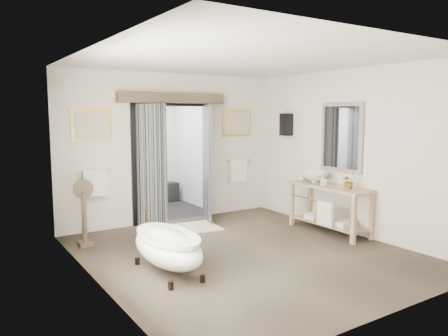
% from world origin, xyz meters
% --- Properties ---
extents(ground_plane, '(5.00, 5.00, 0.00)m').
position_xyz_m(ground_plane, '(0.00, 0.00, 0.00)').
color(ground_plane, brown).
extents(room_shell, '(4.52, 5.02, 2.91)m').
position_xyz_m(room_shell, '(-0.04, -0.13, 1.86)').
color(room_shell, beige).
rests_on(room_shell, ground_plane).
extents(shower_room, '(2.22, 2.01, 2.51)m').
position_xyz_m(shower_room, '(0.00, 3.99, 0.91)').
color(shower_room, black).
rests_on(shower_room, ground_plane).
extents(back_wall_dressing, '(3.82, 0.78, 2.52)m').
position_xyz_m(back_wall_dressing, '(0.00, 2.32, 1.56)').
color(back_wall_dressing, black).
rests_on(back_wall_dressing, ground_plane).
extents(clawfoot_tub, '(0.68, 1.51, 0.74)m').
position_xyz_m(clawfoot_tub, '(-1.36, -0.11, 0.36)').
color(clawfoot_tub, black).
rests_on(clawfoot_tub, ground_plane).
extents(vanity, '(0.57, 1.60, 0.85)m').
position_xyz_m(vanity, '(1.95, 0.15, 0.51)').
color(vanity, tan).
rests_on(vanity, ground_plane).
extents(pedestal_mirror, '(0.32, 0.21, 1.10)m').
position_xyz_m(pedestal_mirror, '(-1.95, 1.70, 0.47)').
color(pedestal_mirror, '#4E4232').
rests_on(pedestal_mirror, ground_plane).
extents(rug, '(1.29, 0.94, 0.01)m').
position_xyz_m(rug, '(-0.08, 1.76, 0.01)').
color(rug, beige).
rests_on(rug, ground_plane).
extents(slippers, '(0.39, 0.27, 0.05)m').
position_xyz_m(slippers, '(-0.15, 1.79, 0.04)').
color(slippers, silver).
rests_on(slippers, rug).
extents(basin, '(0.65, 0.65, 0.19)m').
position_xyz_m(basin, '(1.97, 0.55, 0.95)').
color(basin, white).
rests_on(basin, vanity).
extents(plant, '(0.26, 0.23, 0.27)m').
position_xyz_m(plant, '(1.97, -0.26, 0.99)').
color(plant, gray).
rests_on(plant, vanity).
extents(soap_bottle_a, '(0.10, 0.10, 0.18)m').
position_xyz_m(soap_bottle_a, '(1.83, 0.19, 0.94)').
color(soap_bottle_a, gray).
rests_on(soap_bottle_a, vanity).
extents(soap_bottle_b, '(0.15, 0.15, 0.17)m').
position_xyz_m(soap_bottle_b, '(1.96, 0.86, 0.93)').
color(soap_bottle_b, gray).
rests_on(soap_bottle_b, vanity).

